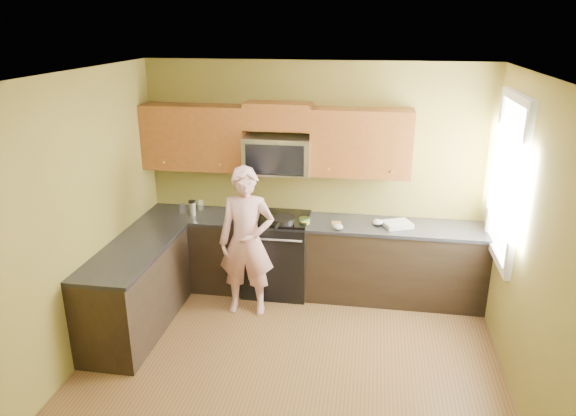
% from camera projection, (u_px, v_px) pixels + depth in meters
% --- Properties ---
extents(floor, '(4.00, 4.00, 0.00)m').
position_uv_depth(floor, '(287.00, 378.00, 4.86)').
color(floor, brown).
rests_on(floor, ground).
extents(ceiling, '(4.00, 4.00, 0.00)m').
position_uv_depth(ceiling, '(287.00, 78.00, 3.96)').
color(ceiling, white).
rests_on(ceiling, ground).
extents(wall_back, '(4.00, 0.00, 4.00)m').
position_uv_depth(wall_back, '(314.00, 178.00, 6.27)').
color(wall_back, olive).
rests_on(wall_back, ground).
extents(wall_front, '(4.00, 0.00, 4.00)m').
position_uv_depth(wall_front, '(220.00, 406.00, 2.55)').
color(wall_front, olive).
rests_on(wall_front, ground).
extents(wall_left, '(0.00, 4.00, 4.00)m').
position_uv_depth(wall_left, '(66.00, 229.00, 4.71)').
color(wall_left, olive).
rests_on(wall_left, ground).
extents(wall_right, '(0.00, 4.00, 4.00)m').
position_uv_depth(wall_right, '(540.00, 260.00, 4.11)').
color(wall_right, olive).
rests_on(wall_right, ground).
extents(cabinet_back_run, '(4.00, 0.60, 0.88)m').
position_uv_depth(cabinet_back_run, '(310.00, 258.00, 6.30)').
color(cabinet_back_run, black).
rests_on(cabinet_back_run, floor).
extents(cabinet_left_run, '(0.60, 1.60, 0.88)m').
position_uv_depth(cabinet_left_run, '(136.00, 291.00, 5.53)').
color(cabinet_left_run, black).
rests_on(cabinet_left_run, floor).
extents(countertop_back, '(4.00, 0.62, 0.04)m').
position_uv_depth(countertop_back, '(310.00, 222.00, 6.14)').
color(countertop_back, black).
rests_on(countertop_back, cabinet_back_run).
extents(countertop_left, '(0.62, 1.60, 0.04)m').
position_uv_depth(countertop_left, '(133.00, 251.00, 5.38)').
color(countertop_left, black).
rests_on(countertop_left, cabinet_left_run).
extents(stove, '(0.76, 0.65, 0.95)m').
position_uv_depth(stove, '(277.00, 254.00, 6.32)').
color(stove, black).
rests_on(stove, floor).
extents(microwave, '(0.76, 0.40, 0.42)m').
position_uv_depth(microwave, '(278.00, 172.00, 6.11)').
color(microwave, silver).
rests_on(microwave, wall_back).
extents(upper_cab_left, '(1.22, 0.33, 0.75)m').
position_uv_depth(upper_cab_left, '(197.00, 168.00, 6.30)').
color(upper_cab_left, brown).
rests_on(upper_cab_left, wall_back).
extents(upper_cab_right, '(1.12, 0.33, 0.75)m').
position_uv_depth(upper_cab_right, '(360.00, 175.00, 6.01)').
color(upper_cab_right, brown).
rests_on(upper_cab_right, wall_back).
extents(upper_cab_over_mw, '(0.76, 0.33, 0.30)m').
position_uv_depth(upper_cab_over_mw, '(278.00, 116.00, 5.93)').
color(upper_cab_over_mw, brown).
rests_on(upper_cab_over_mw, wall_back).
extents(window, '(0.06, 1.06, 1.66)m').
position_uv_depth(window, '(508.00, 180.00, 5.13)').
color(window, white).
rests_on(window, wall_right).
extents(woman, '(0.64, 0.44, 1.67)m').
position_uv_depth(woman, '(247.00, 242.00, 5.75)').
color(woman, '#E47275').
rests_on(woman, floor).
extents(frying_pan, '(0.31, 0.50, 0.06)m').
position_uv_depth(frying_pan, '(282.00, 223.00, 5.98)').
color(frying_pan, black).
rests_on(frying_pan, stove).
extents(butter_tub, '(0.16, 0.16, 0.09)m').
position_uv_depth(butter_tub, '(305.00, 223.00, 6.04)').
color(butter_tub, yellow).
rests_on(butter_tub, countertop_back).
extents(toast_slice, '(0.12, 0.12, 0.01)m').
position_uv_depth(toast_slice, '(337.00, 223.00, 6.02)').
color(toast_slice, '#B27F47').
rests_on(toast_slice, countertop_back).
extents(napkin_a, '(0.14, 0.15, 0.06)m').
position_uv_depth(napkin_a, '(338.00, 227.00, 5.86)').
color(napkin_a, silver).
rests_on(napkin_a, countertop_back).
extents(napkin_b, '(0.16, 0.16, 0.07)m').
position_uv_depth(napkin_b, '(378.00, 222.00, 5.99)').
color(napkin_b, silver).
rests_on(napkin_b, countertop_back).
extents(dish_towel, '(0.37, 0.34, 0.05)m').
position_uv_depth(dish_towel, '(397.00, 224.00, 5.95)').
color(dish_towel, white).
rests_on(dish_towel, countertop_back).
extents(travel_mug, '(0.11, 0.11, 0.18)m').
position_uv_depth(travel_mug, '(193.00, 215.00, 6.29)').
color(travel_mug, silver).
rests_on(travel_mug, countertop_back).
extents(glass_a, '(0.09, 0.09, 0.12)m').
position_uv_depth(glass_a, '(182.00, 208.00, 6.35)').
color(glass_a, silver).
rests_on(glass_a, countertop_back).
extents(glass_b, '(0.08, 0.08, 0.12)m').
position_uv_depth(glass_b, '(201.00, 205.00, 6.46)').
color(glass_b, silver).
rests_on(glass_b, countertop_back).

